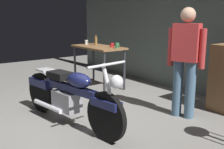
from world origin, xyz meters
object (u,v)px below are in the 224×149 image
motorcycle (69,95)px  bottle (96,41)px  mug_white_ceramic (86,42)px  mug_red_diner (112,45)px  person_standing (186,58)px  mug_green_speckled (117,46)px

motorcycle → bottle: (-1.81, 1.69, 0.55)m
mug_white_ceramic → mug_red_diner: size_ratio=0.98×
mug_white_ceramic → bottle: bottle is taller
person_standing → mug_white_ceramic: bearing=-19.6°
motorcycle → mug_green_speckled: size_ratio=18.46×
mug_white_ceramic → mug_green_speckled: 1.05m
mug_red_diner → bottle: bottle is taller
mug_green_speckled → mug_red_diner: size_ratio=1.08×
mug_red_diner → bottle: bearing=179.5°
mug_green_speckled → bottle: size_ratio=0.49×
mug_green_speckled → bottle: bottle is taller
mug_red_diner → bottle: size_ratio=0.45×
motorcycle → mug_white_ceramic: mug_white_ceramic is taller
mug_white_ceramic → mug_red_diner: 0.84m
motorcycle → person_standing: person_standing is taller
motorcycle → mug_white_ceramic: size_ratio=20.31×
motorcycle → mug_red_diner: size_ratio=20.00×
person_standing → mug_red_diner: 1.99m
motorcycle → mug_white_ceramic: (-2.03, 1.57, 0.50)m
person_standing → mug_white_ceramic: person_standing is taller
bottle → mug_white_ceramic: bearing=-151.8°
motorcycle → person_standing: size_ratio=1.31×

